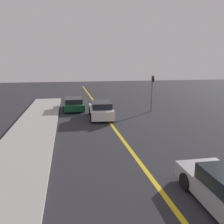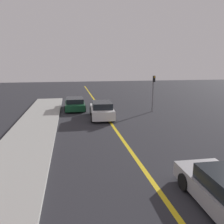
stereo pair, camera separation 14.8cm
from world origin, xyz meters
name	(u,v)px [view 1 (the left image)]	position (x,y,z in m)	size (l,w,h in m)	color
road_center_line	(113,126)	(0.00, 18.00, 0.00)	(0.20, 60.00, 0.01)	gold
sidewalk_left	(27,142)	(-5.41, 15.61, 0.08)	(2.98, 31.23, 0.16)	#9E9E99
car_ahead_center	(101,110)	(-0.43, 20.67, 0.67)	(2.06, 4.08, 1.37)	silver
car_far_distant	(74,104)	(-2.51, 24.55, 0.57)	(1.97, 4.13, 1.17)	#144728
traffic_light	(152,89)	(4.56, 22.20, 2.09)	(0.18, 0.40, 3.33)	slate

